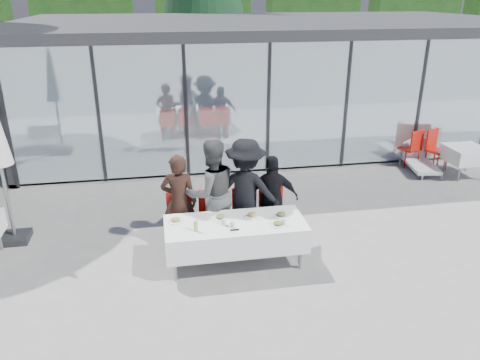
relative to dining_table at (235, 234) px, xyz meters
name	(u,v)px	position (x,y,z in m)	size (l,w,h in m)	color
ground	(262,261)	(0.44, -0.02, -0.54)	(90.00, 90.00, 0.00)	gray
pavilion	(268,61)	(2.45, 8.14, 1.61)	(14.80, 8.80, 3.44)	gray
treeline	(145,23)	(-1.56, 27.98, 1.66)	(62.50, 2.00, 4.40)	black
dining_table	(235,234)	(0.00, 0.00, 0.00)	(2.26, 0.96, 0.75)	white
diner_a	(179,202)	(-0.85, 0.74, 0.31)	(0.62, 0.62, 1.70)	#321D16
diner_chair_a	(180,218)	(-0.85, 0.75, 0.00)	(0.44, 0.44, 0.97)	#B9150C
diner_b	(212,193)	(-0.29, 0.74, 0.43)	(0.94, 0.94, 1.93)	#515151
diner_chair_b	(212,215)	(-0.29, 0.75, 0.00)	(0.44, 0.44, 0.97)	#B9150C
diner_c	(246,191)	(0.31, 0.74, 0.41)	(1.23, 1.23, 1.90)	black
diner_chair_c	(245,212)	(0.31, 0.75, 0.00)	(0.44, 0.44, 0.97)	#B9150C
diner_d	(272,198)	(0.79, 0.74, 0.25)	(0.92, 0.92, 1.57)	black
diner_chair_d	(272,210)	(0.79, 0.75, 0.00)	(0.44, 0.44, 0.97)	#B9150C
plate_a	(176,220)	(-0.94, 0.19, 0.24)	(0.27, 0.27, 0.07)	white
plate_b	(220,217)	(-0.21, 0.17, 0.24)	(0.27, 0.27, 0.07)	white
plate_c	(252,215)	(0.31, 0.15, 0.24)	(0.27, 0.27, 0.07)	white
plate_d	(281,215)	(0.78, 0.08, 0.24)	(0.27, 0.27, 0.07)	white
plate_extra	(278,224)	(0.65, -0.22, 0.24)	(0.27, 0.27, 0.07)	white
juice_bottle	(196,226)	(-0.65, -0.18, 0.30)	(0.06, 0.06, 0.17)	#9BBB4E
drinking_glasses	(247,223)	(0.16, -0.15, 0.26)	(1.00, 0.24, 0.10)	silver
folded_eyeglasses	(235,230)	(-0.06, -0.27, 0.22)	(0.14, 0.03, 0.01)	black
spare_table_right	(465,154)	(6.11, 2.91, 0.02)	(0.86, 0.86, 0.74)	white
spare_chair_a	(435,147)	(5.74, 3.62, 0.00)	(0.58, 0.58, 0.97)	#B9150C
spare_chair_b	(413,146)	(5.21, 3.77, 0.00)	(0.57, 0.57, 0.97)	#B9150C
lounger	(419,159)	(5.29, 3.54, -0.28)	(0.82, 1.42, 0.72)	white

